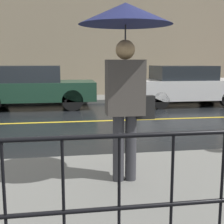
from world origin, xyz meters
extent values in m
plane|color=black|center=(0.00, 0.00, 0.00)|extent=(80.00, 80.00, 0.00)
cube|color=slate|center=(0.00, -5.20, 0.07)|extent=(28.00, 3.10, 0.14)
cube|color=slate|center=(0.00, 4.57, 0.07)|extent=(28.00, 1.84, 0.14)
cube|color=gold|center=(0.00, 0.00, 0.00)|extent=(25.20, 0.12, 0.01)
cube|color=gray|center=(0.00, 5.64, 3.23)|extent=(28.00, 0.30, 6.47)
cylinder|color=black|center=(0.00, -6.50, 1.17)|extent=(12.00, 0.04, 0.04)
cylinder|color=black|center=(0.00, -6.50, 0.60)|extent=(12.00, 0.04, 0.04)
cylinder|color=black|center=(0.00, -6.50, 0.65)|extent=(0.02, 0.02, 1.02)
cylinder|color=black|center=(0.41, -6.50, 0.65)|extent=(0.02, 0.02, 1.02)
cylinder|color=black|center=(0.83, -6.50, 0.65)|extent=(0.02, 0.02, 1.02)
cylinder|color=black|center=(1.24, -6.50, 0.65)|extent=(0.02, 0.02, 1.02)
cylinder|color=black|center=(1.66, -6.50, 0.65)|extent=(0.02, 0.02, 1.02)
cylinder|color=#333338|center=(1.12, -4.82, 0.58)|extent=(0.14, 0.14, 0.88)
cylinder|color=#333338|center=(1.29, -4.82, 0.58)|extent=(0.14, 0.14, 0.88)
cube|color=#47423D|center=(1.21, -4.82, 1.37)|extent=(0.48, 0.29, 0.70)
sphere|color=tan|center=(1.21, -4.82, 1.84)|extent=(0.24, 0.24, 0.24)
cylinder|color=#262628|center=(1.21, -4.82, 1.75)|extent=(0.02, 0.02, 0.77)
cone|color=#191E4C|center=(1.21, -4.82, 2.27)|extent=(1.16, 1.16, 0.26)
cube|color=black|center=(1.47, -4.82, 1.11)|extent=(0.24, 0.12, 0.30)
cube|color=#193828|center=(-0.59, 2.72, 0.63)|extent=(4.34, 1.74, 0.66)
cube|color=#1E2328|center=(-0.77, 2.72, 1.24)|extent=(2.25, 1.60, 0.56)
cylinder|color=black|center=(0.75, 3.48, 0.36)|extent=(0.72, 0.22, 0.72)
cylinder|color=black|center=(0.75, 1.96, 0.36)|extent=(0.72, 0.22, 0.72)
cube|color=silver|center=(5.13, 2.72, 0.62)|extent=(4.18, 1.90, 0.72)
cube|color=#1E2328|center=(4.97, 2.72, 1.24)|extent=(2.17, 1.75, 0.53)
cylinder|color=black|center=(6.43, 3.56, 0.31)|extent=(0.62, 0.22, 0.62)
cylinder|color=black|center=(3.84, 3.56, 0.31)|extent=(0.62, 0.22, 0.62)
cylinder|color=black|center=(3.84, 1.88, 0.31)|extent=(0.62, 0.22, 0.62)
camera|label=1|loc=(0.43, -8.67, 1.71)|focal=50.00mm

